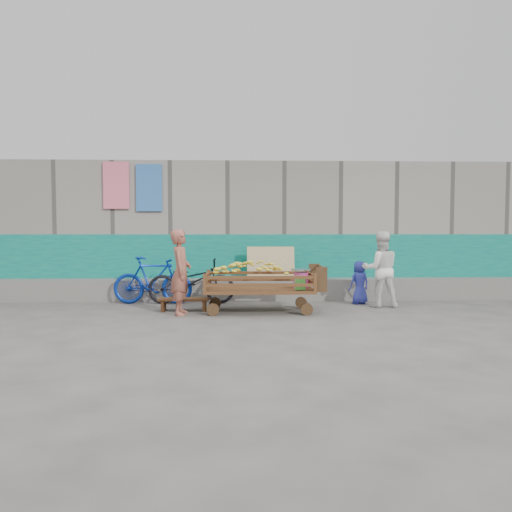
{
  "coord_description": "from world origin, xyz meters",
  "views": [
    {
      "loc": [
        -0.33,
        -7.35,
        1.45
      ],
      "look_at": [
        -0.05,
        1.2,
        1.0
      ],
      "focal_mm": 32.0,
      "sensor_mm": 36.0,
      "label": 1
    }
  ],
  "objects_px": {
    "vendor_man": "(181,272)",
    "bicycle_dark": "(191,281)",
    "woman": "(380,269)",
    "child": "(360,282)",
    "bench": "(184,302)",
    "banana_cart": "(257,278)",
    "bicycle_blue": "(153,280)"
  },
  "relations": [
    {
      "from": "woman",
      "to": "bicycle_blue",
      "type": "distance_m",
      "value": 4.52
    },
    {
      "from": "banana_cart",
      "to": "bicycle_dark",
      "type": "height_order",
      "value": "bicycle_dark"
    },
    {
      "from": "bicycle_dark",
      "to": "bench",
      "type": "bearing_deg",
      "value": 175.76
    },
    {
      "from": "banana_cart",
      "to": "bicycle_blue",
      "type": "height_order",
      "value": "bicycle_blue"
    },
    {
      "from": "banana_cart",
      "to": "woman",
      "type": "relative_size",
      "value": 1.46
    },
    {
      "from": "bench",
      "to": "woman",
      "type": "distance_m",
      "value": 3.81
    },
    {
      "from": "bench",
      "to": "woman",
      "type": "height_order",
      "value": "woman"
    },
    {
      "from": "vendor_man",
      "to": "woman",
      "type": "height_order",
      "value": "vendor_man"
    },
    {
      "from": "woman",
      "to": "vendor_man",
      "type": "bearing_deg",
      "value": 13.79
    },
    {
      "from": "child",
      "to": "bicycle_dark",
      "type": "distance_m",
      "value": 3.4
    },
    {
      "from": "bench",
      "to": "bicycle_dark",
      "type": "distance_m",
      "value": 0.88
    },
    {
      "from": "woman",
      "to": "child",
      "type": "height_order",
      "value": "woman"
    },
    {
      "from": "child",
      "to": "bicycle_blue",
      "type": "relative_size",
      "value": 0.55
    },
    {
      "from": "vendor_man",
      "to": "bicycle_dark",
      "type": "xyz_separation_m",
      "value": [
        0.05,
        1.21,
        -0.29
      ]
    },
    {
      "from": "bench",
      "to": "vendor_man",
      "type": "height_order",
      "value": "vendor_man"
    },
    {
      "from": "child",
      "to": "bicycle_dark",
      "type": "relative_size",
      "value": 0.5
    },
    {
      "from": "vendor_man",
      "to": "bicycle_blue",
      "type": "bearing_deg",
      "value": 31.19
    },
    {
      "from": "vendor_man",
      "to": "bicycle_dark",
      "type": "relative_size",
      "value": 0.86
    },
    {
      "from": "vendor_man",
      "to": "woman",
      "type": "distance_m",
      "value": 3.83
    },
    {
      "from": "bench",
      "to": "vendor_man",
      "type": "xyz_separation_m",
      "value": [
        -0.0,
        -0.38,
        0.58
      ]
    },
    {
      "from": "banana_cart",
      "to": "child",
      "type": "xyz_separation_m",
      "value": [
        2.1,
        0.87,
        -0.18
      ]
    },
    {
      "from": "bicycle_dark",
      "to": "banana_cart",
      "type": "bearing_deg",
      "value": -128.66
    },
    {
      "from": "bicycle_dark",
      "to": "vendor_man",
      "type": "bearing_deg",
      "value": 176.68
    },
    {
      "from": "bench",
      "to": "bicycle_dark",
      "type": "relative_size",
      "value": 0.54
    },
    {
      "from": "bench",
      "to": "bicycle_blue",
      "type": "relative_size",
      "value": 0.59
    },
    {
      "from": "banana_cart",
      "to": "bicycle_blue",
      "type": "bearing_deg",
      "value": 154.16
    },
    {
      "from": "vendor_man",
      "to": "bench",
      "type": "bearing_deg",
      "value": -0.15
    },
    {
      "from": "vendor_man",
      "to": "woman",
      "type": "bearing_deg",
      "value": -78.76
    },
    {
      "from": "banana_cart",
      "to": "child",
      "type": "distance_m",
      "value": 2.28
    },
    {
      "from": "banana_cart",
      "to": "vendor_man",
      "type": "relative_size",
      "value": 1.43
    },
    {
      "from": "banana_cart",
      "to": "woman",
      "type": "height_order",
      "value": "woman"
    },
    {
      "from": "banana_cart",
      "to": "bench",
      "type": "xyz_separation_m",
      "value": [
        -1.34,
        0.17,
        -0.45
      ]
    }
  ]
}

